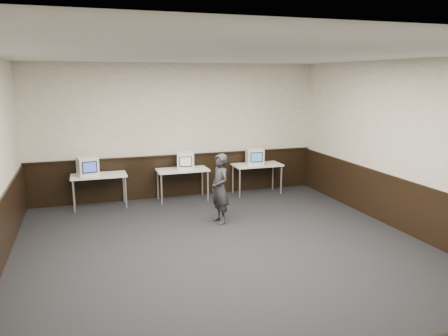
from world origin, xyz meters
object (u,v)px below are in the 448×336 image
(emac_center, at_px, (185,161))
(desk_left, at_px, (99,178))
(emac_left, at_px, (88,166))
(desk_center, at_px, (182,172))
(emac_right, at_px, (255,156))
(person, at_px, (220,189))
(desk_right, at_px, (257,167))

(emac_center, bearing_deg, desk_left, -169.11)
(emac_center, bearing_deg, emac_left, -168.01)
(desk_left, xyz_separation_m, emac_center, (1.97, -0.01, 0.27))
(desk_center, height_order, emac_left, emac_left)
(emac_center, relative_size, emac_right, 0.99)
(desk_left, height_order, desk_center, same)
(emac_left, xyz_separation_m, emac_right, (3.95, 0.01, -0.01))
(person, bearing_deg, desk_right, 131.08)
(desk_left, bearing_deg, desk_right, 0.00)
(desk_left, relative_size, desk_center, 1.00)
(emac_right, bearing_deg, desk_left, -170.26)
(emac_left, relative_size, person, 0.36)
(desk_center, distance_m, person, 1.88)
(desk_center, relative_size, desk_right, 1.00)
(desk_left, relative_size, desk_right, 1.00)
(emac_left, xyz_separation_m, emac_center, (2.20, 0.03, -0.01))
(desk_left, xyz_separation_m, desk_center, (1.90, 0.00, 0.00))
(emac_left, bearing_deg, desk_left, -0.63)
(desk_right, xyz_separation_m, emac_right, (-0.08, -0.03, 0.27))
(emac_center, distance_m, emac_right, 1.75)
(desk_left, bearing_deg, emac_left, -169.73)
(desk_center, bearing_deg, desk_left, 180.00)
(emac_left, bearing_deg, person, -47.17)
(desk_left, relative_size, emac_center, 2.49)
(desk_center, xyz_separation_m, person, (0.34, -1.85, 0.02))
(desk_center, height_order, emac_center, emac_center)
(emac_left, xyz_separation_m, person, (2.46, -1.81, -0.26))
(desk_center, distance_m, emac_left, 2.14)
(desk_center, bearing_deg, person, -79.60)
(desk_left, distance_m, desk_right, 3.80)
(emac_center, bearing_deg, person, -70.40)
(emac_right, height_order, person, person)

